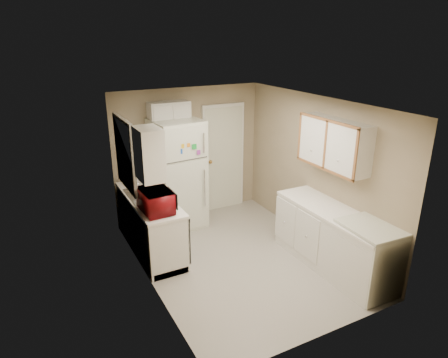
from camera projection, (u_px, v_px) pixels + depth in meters
name	position (u px, v px, depth m)	size (l,w,h in m)	color
floor	(239.00, 258.00, 6.17)	(3.80, 3.80, 0.00)	#B8B1A6
ceiling	(241.00, 103.00, 5.35)	(3.80, 3.80, 0.00)	white
wall_left	(146.00, 204.00, 5.15)	(3.80, 3.80, 0.00)	gray
wall_right	(316.00, 172.00, 6.37)	(3.80, 3.80, 0.00)	gray
wall_back	(189.00, 153.00, 7.34)	(2.80, 2.80, 0.00)	gray
wall_front	(330.00, 244.00, 4.18)	(2.80, 2.80, 0.00)	gray
left_counter	(151.00, 224.00, 6.29)	(0.60, 1.80, 0.90)	silver
dishwasher	(182.00, 234.00, 5.90)	(0.03, 0.58, 0.72)	black
sink	(146.00, 197.00, 6.27)	(0.54, 0.74, 0.16)	gray
microwave	(156.00, 201.00, 5.62)	(0.32, 0.58, 0.38)	maroon
soap_bottle	(135.00, 181.00, 6.53)	(0.09, 0.09, 0.19)	white
window_blinds	(126.00, 154.00, 5.90)	(0.10, 0.98, 1.08)	silver
upper_cabinet_left	(149.00, 154.00, 5.19)	(0.30, 0.45, 0.70)	silver
refrigerator	(178.00, 174.00, 6.96)	(0.79, 0.77, 1.93)	beige
cabinet_over_fridge	(169.00, 113.00, 6.77)	(0.70, 0.30, 0.40)	silver
interior_door	(223.00, 158.00, 7.68)	(0.86, 0.06, 2.08)	beige
right_counter	(332.00, 239.00, 5.83)	(0.60, 2.00, 0.90)	silver
stove	(368.00, 257.00, 5.31)	(0.63, 0.78, 0.95)	beige
upper_cabinet_right	(334.00, 144.00, 5.68)	(0.30, 1.20, 0.70)	silver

